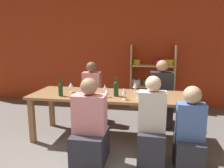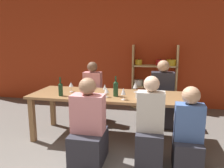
{
  "view_description": "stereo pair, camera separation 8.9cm",
  "coord_description": "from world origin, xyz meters",
  "px_view_note": "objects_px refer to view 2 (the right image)",
  "views": [
    {
      "loc": [
        0.61,
        -1.64,
        1.62
      ],
      "look_at": [
        -0.01,
        1.84,
        0.91
      ],
      "focal_mm": 35.0,
      "sensor_mm": 36.0,
      "label": 1
    },
    {
      "loc": [
        0.7,
        -1.63,
        1.62
      ],
      "look_at": [
        -0.01,
        1.84,
        0.91
      ],
      "focal_mm": 35.0,
      "sensor_mm": 36.0,
      "label": 2
    }
  ],
  "objects_px": {
    "wine_glass_white_a": "(71,85)",
    "person_near_c": "(150,133)",
    "wine_bottle_dark": "(61,89)",
    "wine_glass_red_a": "(107,90)",
    "wine_glass_red_b": "(123,92)",
    "wine_glass_white_b": "(93,87)",
    "wine_bottle_green": "(116,88)",
    "person_near_a": "(188,139)",
    "person_near_b": "(88,132)",
    "dining_table": "(111,99)",
    "wine_glass_empty_b": "(105,87)",
    "shelf_unit": "(154,82)",
    "wine_glass_red_c": "(94,84)",
    "mixing_bowl": "(144,95)",
    "person_far_a": "(162,102)",
    "wine_glass_empty_a": "(135,85)",
    "person_far_b": "(93,100)"
  },
  "relations": [
    {
      "from": "person_far_b",
      "to": "person_near_a",
      "type": "bearing_deg",
      "value": 139.79
    },
    {
      "from": "person_near_a",
      "to": "person_near_b",
      "type": "height_order",
      "value": "person_near_b"
    },
    {
      "from": "wine_glass_red_a",
      "to": "person_near_a",
      "type": "distance_m",
      "value": 1.34
    },
    {
      "from": "wine_glass_empty_a",
      "to": "wine_glass_white_a",
      "type": "height_order",
      "value": "wine_glass_empty_a"
    },
    {
      "from": "wine_glass_empty_b",
      "to": "person_near_c",
      "type": "bearing_deg",
      "value": -43.13
    },
    {
      "from": "wine_glass_empty_a",
      "to": "wine_glass_empty_b",
      "type": "bearing_deg",
      "value": -156.25
    },
    {
      "from": "dining_table",
      "to": "wine_bottle_green",
      "type": "xyz_separation_m",
      "value": [
        0.1,
        -0.11,
        0.21
      ]
    },
    {
      "from": "wine_glass_red_b",
      "to": "dining_table",
      "type": "bearing_deg",
      "value": 130.49
    },
    {
      "from": "person_far_a",
      "to": "person_near_b",
      "type": "relative_size",
      "value": 1.09
    },
    {
      "from": "wine_glass_red_b",
      "to": "wine_glass_empty_a",
      "type": "bearing_deg",
      "value": 76.13
    },
    {
      "from": "dining_table",
      "to": "wine_glass_empty_b",
      "type": "height_order",
      "value": "wine_glass_empty_b"
    },
    {
      "from": "wine_glass_white_a",
      "to": "person_near_c",
      "type": "height_order",
      "value": "person_near_c"
    },
    {
      "from": "wine_glass_white_b",
      "to": "wine_glass_red_a",
      "type": "bearing_deg",
      "value": -35.73
    },
    {
      "from": "wine_glass_white_b",
      "to": "wine_glass_white_a",
      "type": "bearing_deg",
      "value": 175.13
    },
    {
      "from": "wine_glass_white_b",
      "to": "person_near_b",
      "type": "relative_size",
      "value": 0.13
    },
    {
      "from": "dining_table",
      "to": "wine_bottle_dark",
      "type": "distance_m",
      "value": 0.82
    },
    {
      "from": "shelf_unit",
      "to": "wine_glass_empty_a",
      "type": "distance_m",
      "value": 1.71
    },
    {
      "from": "wine_bottle_dark",
      "to": "wine_glass_empty_a",
      "type": "relative_size",
      "value": 1.74
    },
    {
      "from": "person_far_a",
      "to": "wine_bottle_dark",
      "type": "bearing_deg",
      "value": 33.68
    },
    {
      "from": "wine_glass_white_a",
      "to": "person_near_c",
      "type": "xyz_separation_m",
      "value": [
        1.35,
        -0.74,
        -0.44
      ]
    },
    {
      "from": "mixing_bowl",
      "to": "person_far_a",
      "type": "bearing_deg",
      "value": 72.54
    },
    {
      "from": "wine_glass_empty_b",
      "to": "person_near_a",
      "type": "xyz_separation_m",
      "value": [
        1.23,
        -0.71,
        -0.46
      ]
    },
    {
      "from": "wine_glass_empty_a",
      "to": "person_near_a",
      "type": "relative_size",
      "value": 0.16
    },
    {
      "from": "wine_glass_red_c",
      "to": "person_near_a",
      "type": "xyz_separation_m",
      "value": [
        1.51,
        -1.05,
        -0.45
      ]
    },
    {
      "from": "person_near_b",
      "to": "wine_bottle_dark",
      "type": "bearing_deg",
      "value": 140.4
    },
    {
      "from": "wine_glass_white_a",
      "to": "person_far_a",
      "type": "height_order",
      "value": "person_far_a"
    },
    {
      "from": "person_far_b",
      "to": "wine_glass_red_b",
      "type": "bearing_deg",
      "value": 127.79
    },
    {
      "from": "dining_table",
      "to": "wine_glass_white_a",
      "type": "height_order",
      "value": "wine_glass_white_a"
    },
    {
      "from": "wine_bottle_green",
      "to": "person_near_c",
      "type": "distance_m",
      "value": 0.93
    },
    {
      "from": "wine_glass_red_c",
      "to": "dining_table",
      "type": "bearing_deg",
      "value": -42.3
    },
    {
      "from": "shelf_unit",
      "to": "person_far_b",
      "type": "distance_m",
      "value": 1.7
    },
    {
      "from": "wine_bottle_dark",
      "to": "wine_glass_red_a",
      "type": "distance_m",
      "value": 0.73
    },
    {
      "from": "wine_glass_red_a",
      "to": "person_near_a",
      "type": "height_order",
      "value": "person_near_a"
    },
    {
      "from": "wine_glass_red_b",
      "to": "wine_glass_white_b",
      "type": "distance_m",
      "value": 0.62
    },
    {
      "from": "person_near_a",
      "to": "person_near_b",
      "type": "relative_size",
      "value": 0.94
    },
    {
      "from": "wine_glass_empty_a",
      "to": "wine_glass_red_b",
      "type": "relative_size",
      "value": 0.96
    },
    {
      "from": "wine_bottle_green",
      "to": "person_near_c",
      "type": "relative_size",
      "value": 0.27
    },
    {
      "from": "wine_glass_empty_a",
      "to": "person_near_b",
      "type": "bearing_deg",
      "value": -118.3
    },
    {
      "from": "shelf_unit",
      "to": "person_near_a",
      "type": "xyz_separation_m",
      "value": [
        0.46,
        -2.59,
        -0.24
      ]
    },
    {
      "from": "shelf_unit",
      "to": "wine_glass_red_c",
      "type": "distance_m",
      "value": 1.88
    },
    {
      "from": "wine_glass_red_a",
      "to": "wine_glass_white_a",
      "type": "distance_m",
      "value": 0.71
    },
    {
      "from": "wine_glass_empty_a",
      "to": "wine_glass_white_a",
      "type": "xyz_separation_m",
      "value": [
        -1.07,
        -0.19,
        0.0
      ]
    },
    {
      "from": "wine_glass_empty_b",
      "to": "person_near_a",
      "type": "bearing_deg",
      "value": -30.01
    },
    {
      "from": "shelf_unit",
      "to": "dining_table",
      "type": "distance_m",
      "value": 2.0
    },
    {
      "from": "dining_table",
      "to": "mixing_bowl",
      "type": "bearing_deg",
      "value": -13.25
    },
    {
      "from": "wine_bottle_green",
      "to": "wine_glass_white_a",
      "type": "relative_size",
      "value": 1.92
    },
    {
      "from": "wine_bottle_dark",
      "to": "wine_glass_red_a",
      "type": "xyz_separation_m",
      "value": [
        0.73,
        0.06,
        -0.01
      ]
    },
    {
      "from": "mixing_bowl",
      "to": "wine_glass_white_b",
      "type": "distance_m",
      "value": 0.85
    },
    {
      "from": "person_near_a",
      "to": "mixing_bowl",
      "type": "bearing_deg",
      "value": 135.77
    },
    {
      "from": "dining_table",
      "to": "wine_bottle_green",
      "type": "distance_m",
      "value": 0.26
    }
  ]
}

